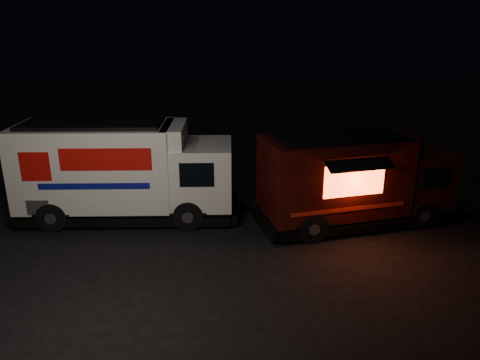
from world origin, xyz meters
name	(u,v)px	position (x,y,z in m)	size (l,w,h in m)	color
ground	(202,251)	(0.00, 0.00, 0.00)	(80.00, 80.00, 0.00)	black
white_truck	(127,170)	(-2.29, 2.80, 1.65)	(7.27, 2.48, 3.29)	silver
red_truck	(357,178)	(5.11, 1.50, 1.50)	(6.46, 2.38, 3.00)	#380E0A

